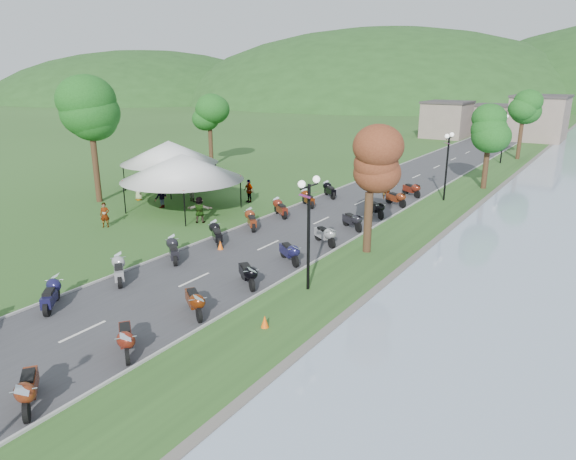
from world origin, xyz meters
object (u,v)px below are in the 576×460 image
Objects in this scene: vendor_tent_main at (183,183)px; pedestrian_b at (193,201)px; pedestrian_c at (162,208)px; pedestrian_a at (106,227)px.

pedestrian_b is at bearing 120.90° from vendor_tent_main.
vendor_tent_main is 2.78m from pedestrian_c.
pedestrian_a is 8.07m from pedestrian_b.
vendor_tent_main is 3.40× the size of pedestrian_b.
pedestrian_b is at bearing 160.13° from pedestrian_c.
pedestrian_c reaches higher than pedestrian_b.
pedestrian_b is (-1.42, 2.36, -2.00)m from vendor_tent_main.
vendor_tent_main is 3.56× the size of pedestrian_a.
pedestrian_c is (-1.90, -0.38, -2.00)m from vendor_tent_main.
vendor_tent_main is at bearing 39.28° from pedestrian_a.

